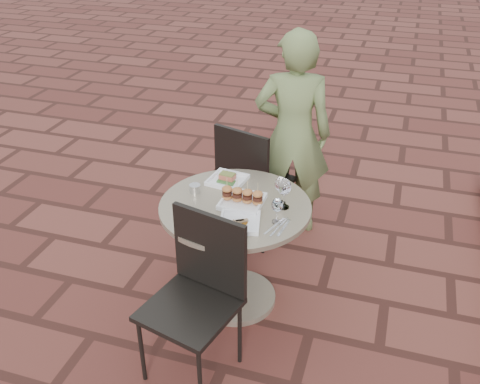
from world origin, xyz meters
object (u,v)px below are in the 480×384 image
(plate_salmon, at_px, (227,179))
(plate_sliders, at_px, (242,198))
(cafe_table, at_px, (235,239))
(chair_far, at_px, (250,175))
(chair_near, at_px, (199,285))
(plate_tuna, at_px, (240,222))
(diner, at_px, (293,135))

(plate_salmon, xyz_separation_m, plate_sliders, (0.17, -0.22, 0.02))
(cafe_table, distance_m, chair_far, 0.71)
(chair_near, bearing_deg, plate_salmon, 111.93)
(chair_far, relative_size, plate_sliders, 3.67)
(cafe_table, height_order, plate_tuna, plate_tuna)
(plate_tuna, bearing_deg, chair_far, 102.99)
(cafe_table, relative_size, plate_salmon, 3.66)
(chair_far, distance_m, plate_salmon, 0.49)
(cafe_table, height_order, diner, diner)
(cafe_table, distance_m, chair_near, 0.55)
(chair_near, bearing_deg, diner, 98.40)
(chair_far, height_order, chair_near, same)
(chair_far, bearing_deg, plate_tuna, 120.69)
(chair_far, relative_size, plate_tuna, 3.52)
(plate_sliders, relative_size, plate_tuna, 0.96)
(plate_sliders, bearing_deg, chair_near, -96.05)
(diner, relative_size, plate_sliders, 6.12)
(chair_near, height_order, diner, diner)
(diner, height_order, plate_sliders, diner)
(cafe_table, bearing_deg, chair_far, 99.49)
(diner, distance_m, plate_sliders, 0.95)
(chair_near, relative_size, plate_sliders, 3.67)
(cafe_table, bearing_deg, plate_sliders, 32.19)
(chair_far, distance_m, plate_sliders, 0.72)
(plate_tuna, bearing_deg, plate_salmon, 116.67)
(cafe_table, distance_m, plate_salmon, 0.38)
(diner, distance_m, plate_salmon, 0.77)
(plate_salmon, bearing_deg, plate_sliders, -52.95)
(plate_salmon, bearing_deg, chair_far, 88.01)
(chair_far, bearing_deg, plate_sliders, 120.52)
(plate_salmon, relative_size, plate_tuna, 0.93)
(plate_tuna, bearing_deg, chair_near, -107.70)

